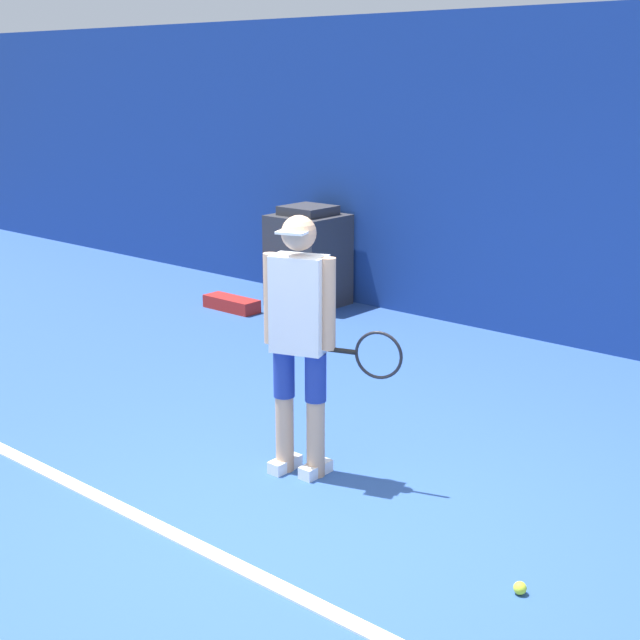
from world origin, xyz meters
name	(u,v)px	position (x,y,z in m)	size (l,w,h in m)	color
ground_plane	(303,532)	(0.00, 0.00, 0.00)	(24.00, 24.00, 0.00)	#2D5193
back_wall	(632,186)	(0.00, 4.41, 1.57)	(24.00, 0.10, 3.14)	navy
court_baseline	(240,567)	(0.00, -0.51, 0.01)	(21.60, 0.10, 0.01)	white
tennis_player	(301,334)	(-0.53, 0.59, 0.95)	(0.88, 0.41, 1.71)	tan
tennis_ball	(520,588)	(1.25, 0.25, 0.03)	(0.07, 0.07, 0.07)	#D1E533
covered_chair	(308,258)	(-3.44, 3.96, 0.54)	(0.73, 0.72, 1.13)	#333338
equipment_bag	(232,304)	(-3.92, 3.21, 0.07)	(0.68, 0.24, 0.14)	#B2231E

